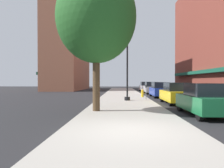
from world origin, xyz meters
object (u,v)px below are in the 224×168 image
object	(u,v)px
lamppost	(127,64)
tree_near	(96,17)
car_blue	(160,90)
car_silver	(151,88)
fire_hydrant	(143,93)
car_green	(204,100)
car_yellow	(176,93)
parking_meter_near	(146,90)
car_white	(145,87)

from	to	relation	value
lamppost	tree_near	xyz separation A→B (m)	(-1.92, -6.53, 2.08)
car_blue	car_silver	world-z (taller)	same
fire_hydrant	car_green	world-z (taller)	car_green
car_green	car_yellow	world-z (taller)	same
car_blue	parking_meter_near	bearing A→B (deg)	-117.01
lamppost	car_green	distance (m)	8.47
fire_hydrant	car_blue	bearing A→B (deg)	33.83
tree_near	car_white	size ratio (longest dim) A/B	1.80
parking_meter_near	fire_hydrant	bearing A→B (deg)	91.91
parking_meter_near	tree_near	bearing A→B (deg)	-114.85
fire_hydrant	car_blue	distance (m)	2.46
tree_near	car_blue	world-z (taller)	tree_near
car_yellow	car_silver	world-z (taller)	same
car_blue	car_silver	bearing A→B (deg)	90.52
car_green	car_silver	distance (m)	19.08
tree_near	car_yellow	distance (m)	8.73
fire_hydrant	tree_near	size ratio (longest dim) A/B	0.10
lamppost	car_green	xyz separation A→B (m)	(3.72, -7.23, -2.39)
lamppost	car_silver	xyz separation A→B (m)	(3.72, 11.85, -2.39)
fire_hydrant	tree_near	xyz separation A→B (m)	(-3.61, -10.36, 4.77)
car_green	car_silver	world-z (taller)	same
tree_near	car_green	bearing A→B (deg)	-7.09
fire_hydrant	car_blue	xyz separation A→B (m)	(2.03, 1.36, 0.29)
lamppost	car_yellow	world-z (taller)	lamppost
lamppost	parking_meter_near	world-z (taller)	lamppost
fire_hydrant	car_silver	bearing A→B (deg)	75.80
car_blue	fire_hydrant	bearing A→B (deg)	-145.65
fire_hydrant	lamppost	bearing A→B (deg)	-113.82
parking_meter_near	car_blue	distance (m)	4.22
car_yellow	car_blue	bearing A→B (deg)	91.44
car_green	fire_hydrant	bearing A→B (deg)	99.28
tree_near	car_yellow	xyz separation A→B (m)	(5.64, 4.93, -4.48)
lamppost	tree_near	size ratio (longest dim) A/B	0.76
lamppost	parking_meter_near	xyz separation A→B (m)	(1.77, 1.45, -2.25)
lamppost	car_yellow	bearing A→B (deg)	-23.17
lamppost	car_silver	world-z (taller)	lamppost
car_green	car_white	xyz separation A→B (m)	(0.00, 26.04, 0.00)
car_blue	tree_near	bearing A→B (deg)	-115.20
tree_near	car_silver	distance (m)	19.74
tree_near	car_silver	size ratio (longest dim) A/B	1.80
tree_near	parking_meter_near	bearing A→B (deg)	65.15
car_yellow	car_blue	xyz separation A→B (m)	(0.00, 6.79, 0.00)
car_green	lamppost	bearing A→B (deg)	116.12
fire_hydrant	car_silver	distance (m)	8.27
car_blue	car_silver	xyz separation A→B (m)	(0.00, 6.66, 0.00)
fire_hydrant	car_white	xyz separation A→B (m)	(2.03, 14.98, 0.29)
car_green	car_yellow	size ratio (longest dim) A/B	1.00
tree_near	car_white	xyz separation A→B (m)	(5.64, 25.34, -4.48)
parking_meter_near	car_white	xyz separation A→B (m)	(1.95, 17.36, -0.14)
car_yellow	lamppost	bearing A→B (deg)	158.28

